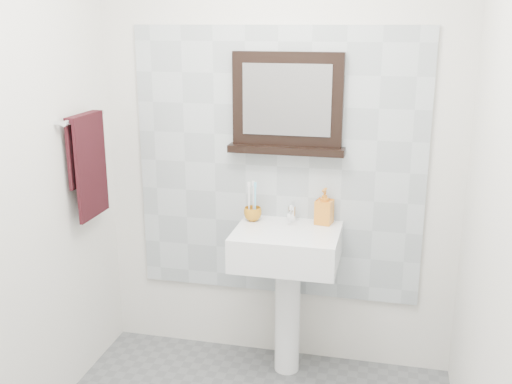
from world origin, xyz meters
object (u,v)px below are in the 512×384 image
soap_dispenser (324,206)px  hand_towel (88,158)px  toothbrush_cup (253,214)px  pedestal_sink (287,262)px  framed_mirror (287,106)px

soap_dispenser → hand_towel: hand_towel is taller
toothbrush_cup → hand_towel: size_ratio=0.18×
soap_dispenser → hand_towel: 1.28m
pedestal_sink → hand_towel: hand_towel is taller
toothbrush_cup → hand_towel: bearing=-162.7°
pedestal_sink → toothbrush_cup: size_ratio=9.91×
framed_mirror → hand_towel: 1.08m
pedestal_sink → toothbrush_cup: bearing=153.7°
pedestal_sink → soap_dispenser: 0.36m
soap_dispenser → framed_mirror: (-0.22, 0.04, 0.53)m
soap_dispenser → framed_mirror: bearing=178.5°
framed_mirror → toothbrush_cup: bearing=-154.5°
toothbrush_cup → soap_dispenser: bearing=5.5°
toothbrush_cup → framed_mirror: bearing=25.5°
toothbrush_cup → framed_mirror: size_ratio=0.15×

